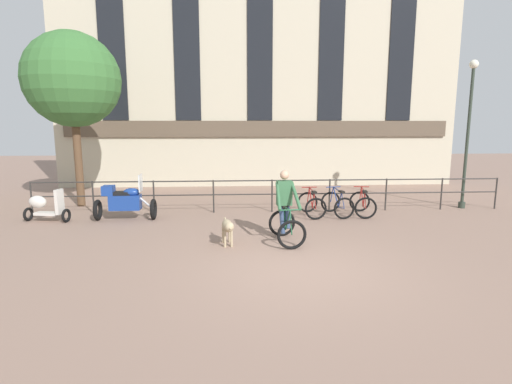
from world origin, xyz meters
name	(u,v)px	position (x,y,z in m)	size (l,w,h in m)	color
ground_plane	(299,269)	(0.00, 0.00, 0.00)	(60.00, 60.00, 0.00)	#8E7060
canal_railing	(272,190)	(0.00, 5.20, 0.71)	(15.05, 0.05, 1.05)	#2D2B28
building_facade	(259,63)	(0.00, 10.99, 5.48)	(18.00, 0.72, 11.01)	#BCB299
cyclist_with_bike	(286,210)	(-0.01, 1.93, 0.76)	(0.77, 1.22, 1.70)	black
dog	(228,227)	(-1.40, 1.61, 0.45)	(0.32, 1.01, 0.64)	tan
parked_motorcycle	(125,201)	(-4.44, 4.36, 0.56)	(1.74, 0.64, 1.35)	black
parked_bicycle_near_lamp	(312,204)	(1.16, 4.54, 0.36)	(0.71, 1.14, 0.86)	black
parked_bicycle_mid_left	(337,204)	(1.96, 4.54, 0.36)	(0.81, 1.19, 0.86)	black
parked_bicycle_mid_right	(363,204)	(2.76, 4.54, 0.36)	(0.81, 1.19, 0.86)	black
parked_scooter	(45,206)	(-6.69, 4.28, 0.46)	(1.33, 0.65, 0.96)	black
street_lamp	(468,127)	(6.47, 5.40, 2.69)	(0.28, 0.28, 4.83)	#2D382D
tree_canalside_left	(72,80)	(-6.50, 6.56, 4.23)	(3.11, 3.11, 5.80)	brown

